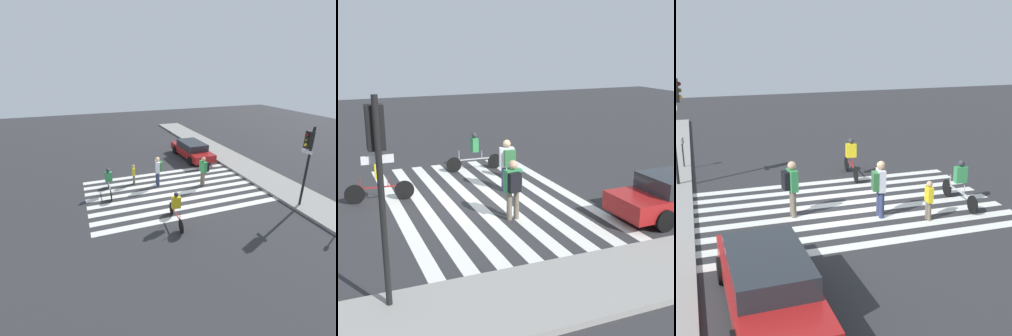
{
  "view_description": "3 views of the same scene",
  "coord_description": "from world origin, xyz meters",
  "views": [
    {
      "loc": [
        13.01,
        -5.13,
        6.84
      ],
      "look_at": [
        -0.76,
        -0.09,
        1.18
      ],
      "focal_mm": 28.0,
      "sensor_mm": 36.0,
      "label": 1
    },
    {
      "loc": [
        5.05,
        13.92,
        5.19
      ],
      "look_at": [
        -0.89,
        -0.27,
        0.94
      ],
      "focal_mm": 50.0,
      "sensor_mm": 36.0,
      "label": 2
    },
    {
      "loc": [
        -13.9,
        4.77,
        5.68
      ],
      "look_at": [
        0.6,
        0.0,
        1.21
      ],
      "focal_mm": 50.0,
      "sensor_mm": 36.0,
      "label": 3
    }
  ],
  "objects": [
    {
      "name": "cyclist_far_lane",
      "position": [
        -0.9,
        -3.62,
        0.86
      ],
      "size": [
        2.36,
        0.41,
        1.58
      ],
      "rotation": [
        0.0,
        0.0,
        -0.04
      ],
      "color": "black",
      "rests_on": "ground_plane"
    },
    {
      "name": "ground_plane",
      "position": [
        0.0,
        0.0,
        0.0
      ],
      "size": [
        60.0,
        60.0,
        0.0
      ],
      "primitive_type": "plane",
      "color": "#2D2D30"
    },
    {
      "name": "cyclist_mid_street",
      "position": [
        3.25,
        -1.16,
        0.86
      ],
      "size": [
        2.24,
        0.42,
        1.61
      ],
      "rotation": [
        0.0,
        0.0,
        -0.09
      ],
      "color": "black",
      "rests_on": "ground_plane"
    },
    {
      "name": "sidewalk_curb",
      "position": [
        0.0,
        6.25,
        0.07
      ],
      "size": [
        36.0,
        2.5,
        0.14
      ],
      "color": "gray",
      "rests_on": "ground_plane"
    },
    {
      "name": "pedestrian_adult_tall_backpack",
      "position": [
        -1.79,
        -1.98,
        0.72
      ],
      "size": [
        0.37,
        0.2,
        1.28
      ],
      "rotation": [
        0.0,
        0.0,
        3.03
      ],
      "color": "#6B6051",
      "rests_on": "ground_plane"
    },
    {
      "name": "pedestrian_adult_blue_shirt",
      "position": [
        -0.17,
        2.01,
        1.06
      ],
      "size": [
        0.53,
        0.46,
        1.82
      ],
      "rotation": [
        0.0,
        0.0,
        3.28
      ],
      "color": "#6B6051",
      "rests_on": "ground_plane"
    },
    {
      "name": "pedestrian_adult_yellow_jacket",
      "position": [
        -1.09,
        -0.61,
        1.08
      ],
      "size": [
        0.54,
        0.48,
        1.84
      ],
      "rotation": [
        0.0,
        0.0,
        2.96
      ],
      "color": "navy",
      "rests_on": "ground_plane"
    },
    {
      "name": "traffic_light",
      "position": [
        4.02,
        5.36,
        2.99
      ],
      "size": [
        0.6,
        0.5,
        4.26
      ],
      "color": "black",
      "rests_on": "ground_plane"
    },
    {
      "name": "crosswalk_stripes",
      "position": [
        0.0,
        0.0,
        0.0
      ],
      "size": [
        6.13,
        10.0,
        0.01
      ],
      "color": "silver",
      "rests_on": "ground_plane"
    }
  ]
}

